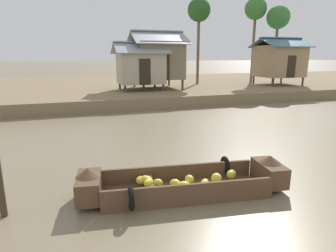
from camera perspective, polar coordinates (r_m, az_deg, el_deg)
name	(u,v)px	position (r m, az deg, el deg)	size (l,w,h in m)	color
ground_plane	(148,139)	(11.82, -3.99, -2.59)	(300.00, 300.00, 0.00)	#7A6B51
riverbank_strip	(103,88)	(27.31, -12.49, 7.21)	(160.00, 20.00, 0.75)	#7F6B4C
banana_boat	(184,183)	(7.24, 3.13, -11.00)	(5.10, 1.76, 0.84)	brown
stilt_house_left	(140,66)	(21.92, -5.38, 11.47)	(3.87, 3.14, 3.50)	#4C3826
stilt_house_mid_left	(157,59)	(23.08, -2.13, 12.82)	(4.10, 4.08, 4.36)	#4C3826
stilt_house_mid_right	(279,60)	(27.62, 20.82, 11.84)	(4.11, 3.62, 4.00)	#4C3826
palm_tree_near	(256,10)	(29.52, 16.67, 20.73)	(1.96, 1.96, 7.58)	brown
palm_tree_mid	(199,12)	(26.94, 6.05, 21.24)	(1.96, 1.96, 7.25)	brown
palm_tree_far	(278,19)	(29.40, 20.64, 18.98)	(2.03, 2.03, 6.81)	brown
mooring_post	(0,188)	(7.06, -29.83, -10.35)	(0.14, 0.14, 1.30)	#423323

